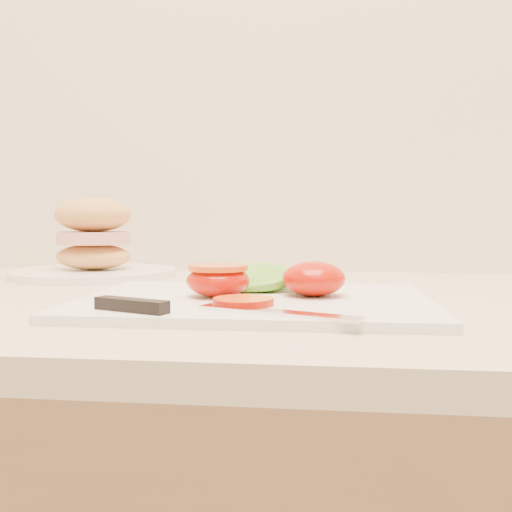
# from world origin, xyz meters

# --- Properties ---
(cutting_board) EXTENTS (0.38, 0.28, 0.01)m
(cutting_board) POSITION_xyz_m (-0.43, 1.60, 0.94)
(cutting_board) COLOR white
(cutting_board) RESTS_ON counter
(tomato_half_dome) EXTENTS (0.07, 0.07, 0.04)m
(tomato_half_dome) POSITION_xyz_m (-0.36, 1.61, 0.96)
(tomato_half_dome) COLOR #C21F00
(tomato_half_dome) RESTS_ON cutting_board
(tomato_half_cut) EXTENTS (0.07, 0.07, 0.04)m
(tomato_half_cut) POSITION_xyz_m (-0.47, 1.60, 0.96)
(tomato_half_cut) COLOR #C21F00
(tomato_half_cut) RESTS_ON cutting_board
(tomato_slice_0) EXTENTS (0.06, 0.06, 0.01)m
(tomato_slice_0) POSITION_xyz_m (-0.43, 1.54, 0.94)
(tomato_slice_0) COLOR orange
(tomato_slice_0) RESTS_ON cutting_board
(lettuce_leaf_0) EXTENTS (0.17, 0.16, 0.03)m
(lettuce_leaf_0) POSITION_xyz_m (-0.44, 1.67, 0.95)
(lettuce_leaf_0) COLOR #66BA31
(lettuce_leaf_0) RESTS_ON cutting_board
(knife) EXTENTS (0.26, 0.08, 0.01)m
(knife) POSITION_xyz_m (-0.48, 1.49, 0.94)
(knife) COLOR silver
(knife) RESTS_ON cutting_board
(sandwich_plate) EXTENTS (0.27, 0.27, 0.13)m
(sandwich_plate) POSITION_xyz_m (-0.73, 1.87, 0.98)
(sandwich_plate) COLOR white
(sandwich_plate) RESTS_ON counter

